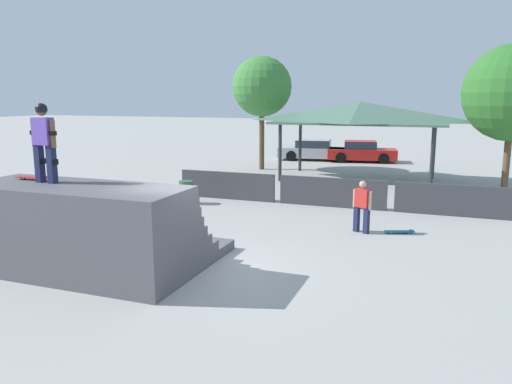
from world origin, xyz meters
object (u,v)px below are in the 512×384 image
parked_car_silver (315,150)px  parked_car_red (362,152)px  skateboard_on_deck (33,177)px  skateboard_on_ground (400,231)px  bystander_walking (362,204)px  skater_on_deck (44,137)px  tree_beside_pavilion (262,87)px  trash_bin (186,192)px

parked_car_silver → parked_car_red: size_ratio=1.10×
skateboard_on_deck → skateboard_on_ground: bearing=32.6°
parked_car_silver → parked_car_red: same height
skateboard_on_deck → bystander_walking: bearing=35.3°
skateboard_on_deck → parked_car_red: (4.26, 21.82, -1.45)m
skater_on_deck → parked_car_red: (3.68, 22.00, -2.40)m
skater_on_deck → skateboard_on_ground: size_ratio=2.06×
parked_car_silver → parked_car_red: bearing=-5.4°
skater_on_deck → tree_beside_pavilion: size_ratio=0.29×
tree_beside_pavilion → trash_bin: 10.30m
skateboard_on_ground → trash_bin: size_ratio=1.00×
bystander_walking → trash_bin: bearing=8.6°
bystander_walking → skateboard_on_ground: bystander_walking is taller
bystander_walking → tree_beside_pavilion: size_ratio=0.25×
skateboard_on_deck → tree_beside_pavilion: (-0.37, 16.66, 2.38)m
skateboard_on_ground → skater_on_deck: bearing=-162.4°
parked_car_red → bystander_walking: bearing=-91.4°
trash_bin → parked_car_red: 15.22m
skateboard_on_ground → parked_car_silver: 17.27m
tree_beside_pavilion → parked_car_silver: tree_beside_pavilion is taller
skater_on_deck → skateboard_on_deck: skater_on_deck is taller
skateboard_on_deck → skateboard_on_ground: (7.85, 5.67, -1.99)m
bystander_walking → parked_car_silver: size_ratio=0.32×
skateboard_on_deck → tree_beside_pavilion: size_ratio=0.13×
skateboard_on_deck → trash_bin: 7.36m
bystander_walking → skater_on_deck: bearing=65.6°
bystander_walking → parked_car_silver: 17.16m
skateboard_on_ground → parked_car_silver: bearing=90.9°
skater_on_deck → parked_car_silver: 21.99m
skater_on_deck → parked_car_silver: (0.79, 21.85, -2.40)m
skater_on_deck → parked_car_red: size_ratio=0.41×
skater_on_deck → trash_bin: 7.81m
skateboard_on_deck → skateboard_on_ground: 9.89m
tree_beside_pavilion → parked_car_red: size_ratio=1.39×
skater_on_deck → tree_beside_pavilion: bearing=97.4°
tree_beside_pavilion → parked_car_silver: size_ratio=1.27×
skater_on_deck → bystander_walking: size_ratio=1.15×
tree_beside_pavilion → parked_car_red: tree_beside_pavilion is taller
bystander_walking → tree_beside_pavilion: (-7.14, 11.28, 3.58)m
parked_car_silver → trash_bin: bearing=-103.4°
skater_on_deck → tree_beside_pavilion: (-0.95, 16.84, 1.42)m
bystander_walking → trash_bin: bystander_walking is taller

